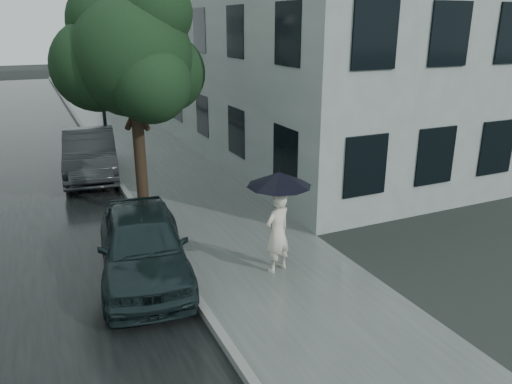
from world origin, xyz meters
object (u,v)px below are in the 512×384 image
pedestrian (277,232)px  car_far (90,154)px  lamp_post (97,82)px  street_tree (131,55)px  car_near (143,244)px

pedestrian → car_far: size_ratio=0.37×
pedestrian → lamp_post: size_ratio=0.33×
car_far → pedestrian: bearing=-66.8°
street_tree → car_near: size_ratio=1.44×
pedestrian → street_tree: street_tree is taller
lamp_post → street_tree: bearing=-95.7°
lamp_post → car_far: (-0.63, -1.47, -2.15)m
pedestrian → street_tree: bearing=-87.3°
pedestrian → car_near: 2.69m
street_tree → pedestrian: bearing=-67.6°
pedestrian → lamp_post: bearing=-99.0°
car_near → car_far: car_far is taller
street_tree → car_far: 5.48m
car_far → street_tree: bearing=-73.2°
pedestrian → car_far: (-2.53, 8.59, -0.09)m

